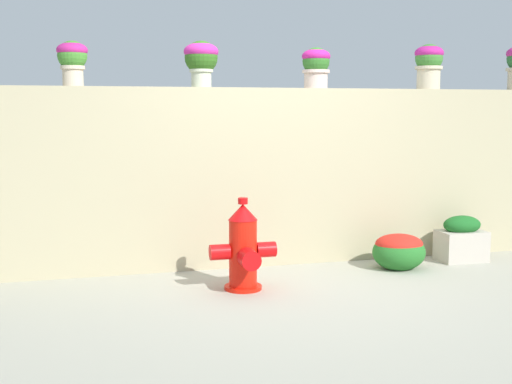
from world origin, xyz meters
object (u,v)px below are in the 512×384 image
potted_plant_1 (72,58)px  potted_plant_4 (429,62)px  potted_plant_3 (316,64)px  fire_hydrant (243,250)px  potted_plant_2 (201,58)px  flower_bush_left (399,250)px  planter_box (461,239)px

potted_plant_1 → potted_plant_4: bearing=0.1°
potted_plant_3 → potted_plant_1: bearing=-179.3°
potted_plant_3 → fire_hydrant: bearing=-136.6°
potted_plant_2 → fire_hydrant: 1.82m
potted_plant_1 → potted_plant_2: potted_plant_2 is taller
potted_plant_1 → flower_bush_left: (2.87, -0.52, -1.73)m
potted_plant_1 → planter_box: size_ratio=0.86×
potted_plant_2 → planter_box: bearing=-8.8°
potted_plant_3 → planter_box: 2.21m
potted_plant_1 → planter_box: 4.00m
fire_hydrant → flower_bush_left: bearing=12.1°
potted_plant_3 → flower_bush_left: size_ratio=0.77×
fire_hydrant → planter_box: size_ratio=1.69×
potted_plant_1 → potted_plant_3: potted_plant_1 is taller
flower_bush_left → potted_plant_4: bearing=44.0°
potted_plant_4 → planter_box: 1.78m
potted_plant_3 → planter_box: potted_plant_3 is taller
potted_plant_3 → potted_plant_4: potted_plant_4 is taller
potted_plant_4 → flower_bush_left: potted_plant_4 is taller
fire_hydrant → potted_plant_4: bearing=22.3°
potted_plant_2 → flower_bush_left: size_ratio=0.83×
potted_plant_1 → potted_plant_2: (1.12, -0.01, 0.02)m
potted_plant_1 → potted_plant_3: bearing=0.7°
potted_plant_1 → potted_plant_2: bearing=-0.3°
potted_plant_2 → potted_plant_4: 2.29m
potted_plant_3 → flower_bush_left: 1.91m
potted_plant_3 → flower_bush_left: potted_plant_3 is taller
potted_plant_1 → fire_hydrant: (1.30, -0.86, -1.58)m
potted_plant_4 → flower_bush_left: 1.91m
fire_hydrant → potted_plant_2: bearing=101.6°
flower_bush_left → potted_plant_3: bearing=139.1°
potted_plant_4 → potted_plant_3: bearing=179.1°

